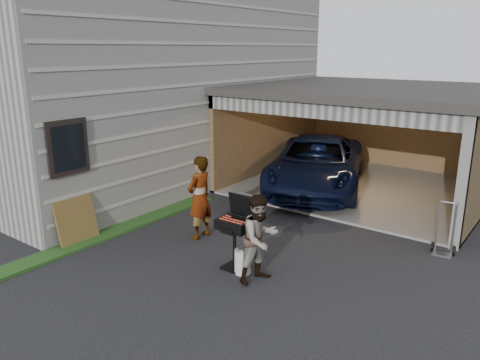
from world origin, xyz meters
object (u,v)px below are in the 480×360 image
object	(u,v)px
minivan	(316,166)
woman	(200,198)
propane_tank	(243,262)
man	(260,239)
hand_truck	(443,244)
bbq_grill	(236,227)
plywood_panel	(76,220)

from	to	relation	value
minivan	woman	xyz separation A→B (m)	(-0.33, -4.52, 0.17)
minivan	propane_tank	world-z (taller)	minivan
man	propane_tank	size ratio (longest dim) A/B	3.50
woman	man	bearing A→B (deg)	68.33
minivan	hand_truck	world-z (taller)	minivan
woman	minivan	bearing A→B (deg)	175.72
woman	bbq_grill	size ratio (longest dim) A/B	1.31
plywood_panel	woman	bearing A→B (deg)	43.75
man	bbq_grill	size ratio (longest dim) A/B	1.15
minivan	bbq_grill	world-z (taller)	minivan
bbq_grill	hand_truck	size ratio (longest dim) A/B	1.26
woman	propane_tank	bearing A→B (deg)	65.01
bbq_grill	minivan	bearing A→B (deg)	102.43
propane_tank	hand_truck	size ratio (longest dim) A/B	0.41
man	bbq_grill	distance (m)	0.64
woman	bbq_grill	world-z (taller)	woman
minivan	woman	bearing A→B (deg)	-115.35
man	hand_truck	size ratio (longest dim) A/B	1.44
bbq_grill	plywood_panel	size ratio (longest dim) A/B	1.36
plywood_panel	bbq_grill	bearing A→B (deg)	17.67
man	minivan	bearing A→B (deg)	33.31
hand_truck	minivan	bearing A→B (deg)	144.41
woman	plywood_panel	world-z (taller)	woman
bbq_grill	propane_tank	size ratio (longest dim) A/B	3.05
man	woman	bearing A→B (deg)	83.45
bbq_grill	woman	bearing A→B (deg)	154.77
propane_tank	hand_truck	distance (m)	4.00
minivan	propane_tank	xyz separation A→B (m)	(1.38, -5.31, -0.50)
plywood_panel	propane_tank	bearing A→B (deg)	15.17
minivan	man	world-z (taller)	man
man	hand_truck	bearing A→B (deg)	-21.65
plywood_panel	hand_truck	world-z (taller)	hand_truck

